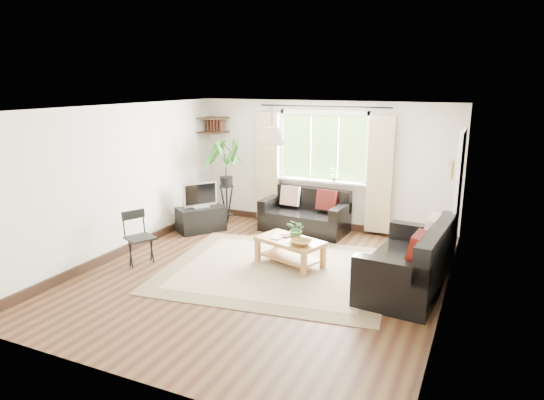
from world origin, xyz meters
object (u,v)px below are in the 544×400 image
at_px(coffee_table, 290,252).
at_px(folding_chair, 140,239).
at_px(sofa_right, 407,258).
at_px(sofa_back, 304,212).
at_px(palm_stand, 226,182).
at_px(tv_stand, 201,219).

bearing_deg(coffee_table, folding_chair, -156.51).
bearing_deg(sofa_right, sofa_back, -125.56).
relative_size(palm_stand, folding_chair, 2.02).
height_order(coffee_table, folding_chair, folding_chair).
distance_m(sofa_right, tv_stand, 4.10).
bearing_deg(tv_stand, palm_stand, 18.41).
distance_m(sofa_right, coffee_table, 1.78).
height_order(palm_stand, folding_chair, palm_stand).
bearing_deg(palm_stand, coffee_table, -38.30).
height_order(sofa_back, tv_stand, sofa_back).
height_order(coffee_table, tv_stand, tv_stand).
distance_m(sofa_back, coffee_table, 1.77).
distance_m(sofa_back, folding_chair, 3.11).
bearing_deg(sofa_back, sofa_right, -36.71).
xyz_separation_m(sofa_back, sofa_right, (2.18, -1.84, 0.07)).
relative_size(coffee_table, palm_stand, 0.62).
bearing_deg(tv_stand, folding_chair, -141.52).
bearing_deg(coffee_table, sofa_back, 103.62).
distance_m(palm_stand, folding_chair, 2.52).
xyz_separation_m(tv_stand, folding_chair, (0.10, -1.84, 0.18)).
distance_m(coffee_table, folding_chair, 2.29).
bearing_deg(tv_stand, coffee_table, -77.69).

